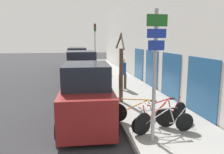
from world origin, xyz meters
TOP-DOWN VIEW (x-y plane):
  - ground_plane at (0.00, 11.20)m, footprint 80.00×80.00m
  - sidewalk_curb at (2.60, 14.00)m, footprint 3.20×32.00m
  - building_facade at (4.35, 13.90)m, footprint 0.23×32.00m
  - signpost at (1.63, 3.41)m, footprint 0.58×0.12m
  - bicycle_0 at (2.14, 3.86)m, footprint 2.07×0.44m
  - bicycle_1 at (2.29, 4.27)m, footprint 2.32×1.25m
  - bicycle_2 at (1.67, 4.70)m, footprint 2.07×1.14m
  - parked_car_0 at (-0.16, 5.53)m, footprint 2.14×4.44m
  - parked_car_1 at (-0.18, 11.38)m, footprint 2.19×4.54m
  - parked_car_2 at (-0.25, 17.55)m, footprint 2.10×4.80m
  - parked_car_3 at (-0.25, 22.88)m, footprint 2.14×4.64m
  - pedestrian_near at (2.27, 10.27)m, footprint 0.48×0.41m
  - street_tree at (1.59, 7.65)m, footprint 0.23×2.03m
  - traffic_light at (1.47, 18.71)m, footprint 0.20×0.30m

SIDE VIEW (x-z plane):
  - ground_plane at x=0.00m, z-range 0.00..0.00m
  - sidewalk_curb at x=2.60m, z-range 0.00..0.15m
  - bicycle_0 at x=2.14m, z-range 0.09..0.93m
  - bicycle_2 at x=1.67m, z-range 0.08..1.01m
  - bicycle_1 at x=2.29m, z-range 0.08..1.06m
  - parked_car_3 at x=-0.25m, z-range -0.10..2.15m
  - parked_car_0 at x=-0.16m, z-range -0.10..2.15m
  - parked_car_1 at x=-0.18m, z-range -0.13..2.26m
  - parked_car_2 at x=-0.25m, z-range -0.12..2.26m
  - pedestrian_near at x=2.27m, z-range 0.29..2.12m
  - street_tree at x=1.59m, z-range 0.06..3.31m
  - signpost at x=1.63m, z-range 0.39..4.14m
  - traffic_light at x=1.47m, z-range 0.78..5.28m
  - building_facade at x=4.35m, z-range -0.03..6.47m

